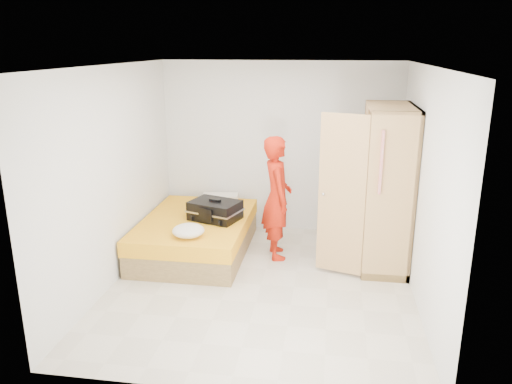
# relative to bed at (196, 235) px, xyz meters

# --- Properties ---
(room) EXTENTS (4.00, 4.02, 2.60)m
(room) POSITION_rel_bed_xyz_m (1.05, -0.87, 1.05)
(room) COLOR beige
(room) RESTS_ON ground
(bed) EXTENTS (1.42, 2.02, 0.50)m
(bed) POSITION_rel_bed_xyz_m (0.00, 0.00, 0.00)
(bed) COLOR #A08149
(bed) RESTS_ON ground
(wardrobe) EXTENTS (1.15, 1.20, 2.10)m
(wardrobe) POSITION_rel_bed_xyz_m (2.50, -0.00, 0.75)
(wardrobe) COLOR tan
(wardrobe) RESTS_ON ground
(person) EXTENTS (0.56, 0.70, 1.68)m
(person) POSITION_rel_bed_xyz_m (1.13, 0.05, 0.59)
(person) COLOR red
(person) RESTS_ON ground
(suitcase) EXTENTS (0.78, 0.67, 0.29)m
(suitcase) POSITION_rel_bed_xyz_m (0.28, 0.01, 0.38)
(suitcase) COLOR black
(suitcase) RESTS_ON bed
(round_cushion) EXTENTS (0.40, 0.40, 0.15)m
(round_cushion) POSITION_rel_bed_xyz_m (0.10, -0.67, 0.33)
(round_cushion) COLOR white
(round_cushion) RESTS_ON bed
(pillow) EXTENTS (0.57, 0.34, 0.10)m
(pillow) POSITION_rel_bed_xyz_m (0.16, 0.85, 0.30)
(pillow) COLOR white
(pillow) RESTS_ON bed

